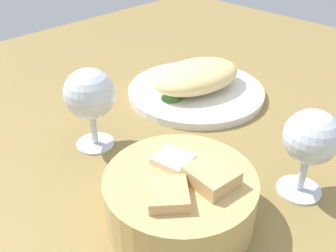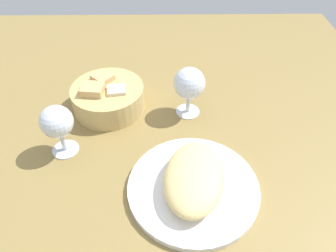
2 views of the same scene
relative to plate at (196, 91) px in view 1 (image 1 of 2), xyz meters
The scene contains 7 objects.
ground_plane 18.10cm from the plate, 52.15° to the left, with size 140.00×140.00×2.00cm, color olive.
plate is the anchor object (origin of this frame).
omelette 3.28cm from the plate, ahead, with size 18.25×11.56×5.16cm, color #F3D587.
lettuce_garnish 6.57cm from the plate, ahead, with size 3.96×3.96×1.78cm, color #427E36.
bread_basket 32.66cm from the plate, 37.69° to the left, with size 18.05×18.05×8.17cm.
wine_glass_near 24.99cm from the plate, ahead, with size 7.67×7.67×12.80cm.
wine_glass_far 30.82cm from the plate, 69.03° to the left, with size 7.01×7.01×12.22cm.
Camera 1 is at (39.64, 28.10, 34.82)cm, focal length 40.69 mm.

